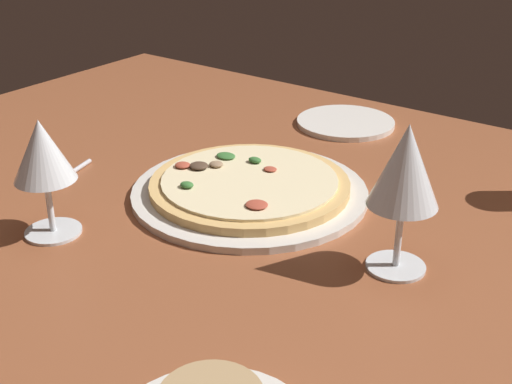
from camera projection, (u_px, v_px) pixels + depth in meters
dining_table at (263, 245)px, 88.86cm from camera, size 150.00×110.00×4.00cm
pizza_main at (249, 188)px, 96.85cm from camera, size 32.78×32.78×3.38cm
wine_glass_far at (43, 155)px, 83.04cm from camera, size 7.56×7.56×15.03cm
wine_glass_near at (405, 170)px, 74.86cm from camera, size 7.90×7.90×17.51cm
side_plate at (346, 123)px, 122.81cm from camera, size 17.12×17.12×0.90cm
spoon at (60, 179)px, 101.05cm from camera, size 5.06×10.61×1.00cm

